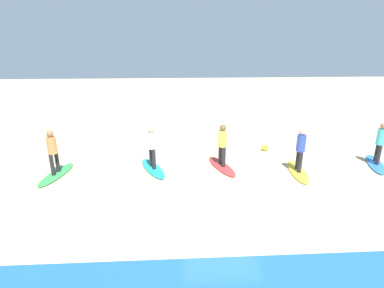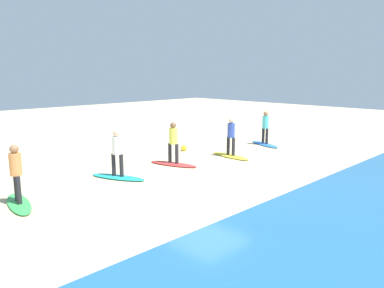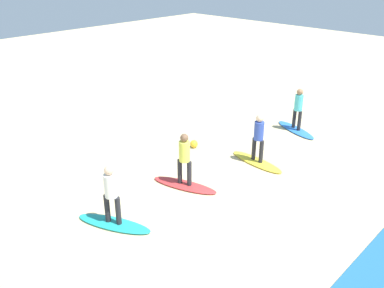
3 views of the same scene
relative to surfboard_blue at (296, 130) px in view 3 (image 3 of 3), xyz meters
name	(u,v)px [view 3 (image 3 of 3)]	position (x,y,z in m)	size (l,w,h in m)	color
ground_plane	(235,221)	(6.52, 2.07, -0.04)	(60.00, 60.00, 0.00)	#CCB789
surfboard_blue	(296,130)	(0.00, 0.00, 0.00)	(2.10, 0.56, 0.09)	blue
surfer_blue	(298,106)	(0.00, 0.00, 0.99)	(0.32, 0.44, 1.64)	#232328
surfboard_yellow	(257,162)	(3.38, 0.53, 0.00)	(2.10, 0.56, 0.09)	yellow
surfer_yellow	(259,135)	(3.38, 0.53, 0.99)	(0.32, 0.46, 1.64)	#232328
surfboard_red	(185,185)	(6.16, -0.14, 0.00)	(2.10, 0.56, 0.09)	red
surfer_red	(184,156)	(6.16, -0.14, 0.99)	(0.32, 0.45, 1.64)	#232328
surfboard_teal	(114,224)	(8.84, -0.08, 0.00)	(2.10, 0.56, 0.09)	teal
surfer_teal	(111,191)	(8.84, -0.08, 0.99)	(0.32, 0.43, 1.64)	#232328
beach_ball	(194,144)	(3.95, -1.85, 0.10)	(0.28, 0.28, 0.28)	yellow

